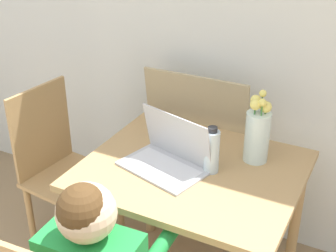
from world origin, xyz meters
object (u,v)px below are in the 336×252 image
object	(u,v)px
laptop	(169,155)
water_bottle	(212,151)
chair_spare	(62,169)
flower_vase	(257,133)

from	to	relation	value
laptop	water_bottle	distance (m)	0.19
laptop	water_bottle	size ratio (longest dim) A/B	1.95
chair_spare	water_bottle	xyz separation A→B (m)	(0.85, -0.05, 0.37)
flower_vase	water_bottle	xyz separation A→B (m)	(-0.14, -0.17, -0.04)
chair_spare	flower_vase	world-z (taller)	flower_vase
chair_spare	water_bottle	distance (m)	0.93
laptop	chair_spare	bearing A→B (deg)	-172.53
chair_spare	laptop	world-z (taller)	laptop
chair_spare	flower_vase	distance (m)	1.07
flower_vase	laptop	bearing A→B (deg)	-145.39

